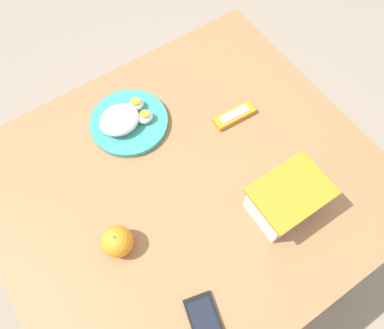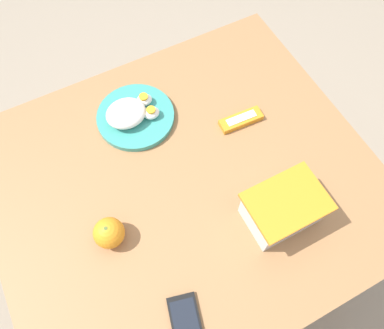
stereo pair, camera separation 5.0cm
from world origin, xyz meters
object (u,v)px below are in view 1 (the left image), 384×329
object	(u,v)px
candy_bar	(234,115)
orange_fruit	(118,242)
food_container	(287,200)
rice_plate	(127,121)
cell_phone	(207,329)

from	to	relation	value
candy_bar	orange_fruit	bearing A→B (deg)	17.70
food_container	rice_plate	size ratio (longest dim) A/B	0.83
food_container	rice_plate	world-z (taller)	food_container
orange_fruit	rice_plate	xyz separation A→B (m)	(-0.19, -0.30, -0.02)
rice_plate	candy_bar	world-z (taller)	rice_plate
food_container	orange_fruit	xyz separation A→B (m)	(0.40, -0.15, -0.01)
cell_phone	orange_fruit	bearing A→B (deg)	-75.57
rice_plate	cell_phone	xyz separation A→B (m)	(0.12, 0.58, -0.02)
food_container	orange_fruit	bearing A→B (deg)	-19.82
rice_plate	cell_phone	size ratio (longest dim) A/B	1.39
orange_fruit	candy_bar	xyz separation A→B (m)	(-0.47, -0.15, -0.03)
orange_fruit	candy_bar	distance (m)	0.49
food_container	orange_fruit	world-z (taller)	food_container
rice_plate	cell_phone	bearing A→B (deg)	78.25
orange_fruit	cell_phone	world-z (taller)	orange_fruit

